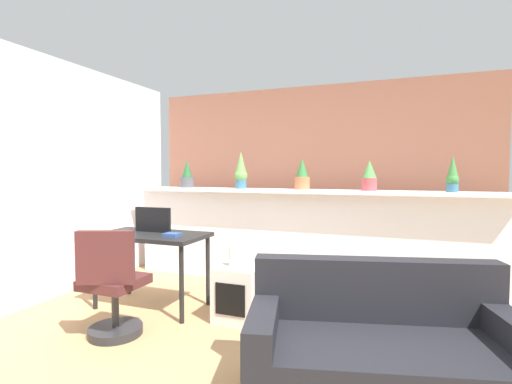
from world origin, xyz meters
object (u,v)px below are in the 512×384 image
(tv_monitor, at_px, (153,220))
(couch, at_px, (382,355))
(desk, at_px, (152,242))
(vase_on_shelf, at_px, (233,257))
(book_on_desk, at_px, (172,235))
(office_chair, at_px, (112,291))
(potted_plant_1, at_px, (241,171))
(potted_plant_2, at_px, (302,176))
(side_cube_shelf, at_px, (239,293))
(potted_plant_0, at_px, (187,176))
(potted_plant_3, at_px, (369,176))
(potted_plant_4, at_px, (452,176))

(tv_monitor, distance_m, couch, 2.52)
(desk, bearing_deg, vase_on_shelf, -0.47)
(desk, relative_size, book_on_desk, 7.58)
(book_on_desk, xyz_separation_m, couch, (1.93, -0.73, -0.49))
(office_chair, bearing_deg, potted_plant_1, 79.46)
(vase_on_shelf, bearing_deg, office_chair, -137.38)
(potted_plant_2, xyz_separation_m, side_cube_shelf, (-0.30, -1.21, -1.07))
(potted_plant_2, distance_m, desk, 1.86)
(potted_plant_0, bearing_deg, potted_plant_1, -5.12)
(potted_plant_3, xyz_separation_m, side_cube_shelf, (-1.06, -1.19, -1.07))
(potted_plant_2, xyz_separation_m, book_on_desk, (-0.95, -1.31, -0.56))
(potted_plant_1, height_order, office_chair, potted_plant_1)
(office_chair, relative_size, side_cube_shelf, 1.82)
(book_on_desk, height_order, couch, couch)
(potted_plant_0, bearing_deg, potted_plant_3, -1.00)
(tv_monitor, distance_m, side_cube_shelf, 1.18)
(potted_plant_3, height_order, book_on_desk, potted_plant_3)
(potted_plant_1, relative_size, side_cube_shelf, 0.93)
(potted_plant_2, bearing_deg, vase_on_shelf, -106.13)
(potted_plant_2, xyz_separation_m, office_chair, (-1.12, -1.92, -0.93))
(potted_plant_3, relative_size, vase_on_shelf, 1.92)
(potted_plant_1, height_order, book_on_desk, potted_plant_1)
(potted_plant_1, distance_m, desk, 1.45)
(office_chair, distance_m, side_cube_shelf, 1.10)
(office_chair, bearing_deg, book_on_desk, 74.24)
(vase_on_shelf, bearing_deg, potted_plant_2, 73.87)
(potted_plant_0, relative_size, office_chair, 0.40)
(potted_plant_0, bearing_deg, potted_plant_2, -0.86)
(potted_plant_3, xyz_separation_m, tv_monitor, (-2.05, -1.12, -0.45))
(potted_plant_0, distance_m, office_chair, 2.21)
(couch, bearing_deg, desk, 159.55)
(potted_plant_0, xyz_separation_m, desk, (0.33, -1.24, -0.65))
(potted_plant_1, xyz_separation_m, potted_plant_4, (2.35, 0.01, -0.05))
(potted_plant_0, bearing_deg, desk, -74.97)
(potted_plant_2, xyz_separation_m, desk, (-1.25, -1.21, -0.66))
(office_chair, bearing_deg, side_cube_shelf, 41.24)
(desk, relative_size, vase_on_shelf, 6.27)
(tv_monitor, xyz_separation_m, book_on_desk, (0.35, -0.18, -0.11))
(couch, bearing_deg, office_chair, 176.66)
(potted_plant_4, bearing_deg, vase_on_shelf, -148.51)
(tv_monitor, bearing_deg, side_cube_shelf, -4.21)
(desk, xyz_separation_m, tv_monitor, (-0.04, 0.08, 0.21))
(vase_on_shelf, bearing_deg, potted_plant_3, 47.24)
(desk, bearing_deg, potted_plant_2, 44.13)
(potted_plant_3, height_order, desk, potted_plant_3)
(tv_monitor, bearing_deg, desk, -63.34)
(side_cube_shelf, bearing_deg, desk, -179.58)
(side_cube_shelf, bearing_deg, potted_plant_2, 76.09)
(office_chair, distance_m, couch, 2.11)
(potted_plant_0, height_order, potted_plant_3, potted_plant_0)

